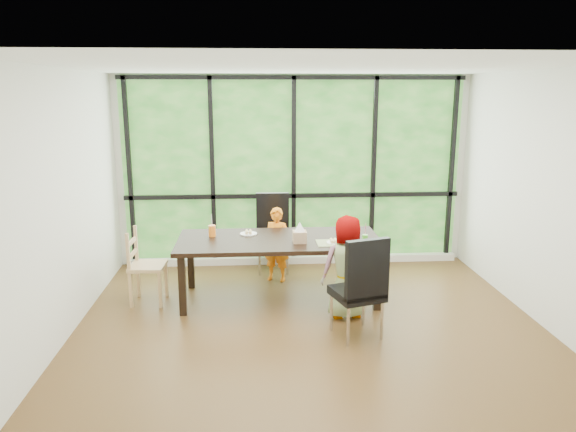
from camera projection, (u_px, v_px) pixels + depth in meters
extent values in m
plane|color=black|center=(309.00, 324.00, 5.84)|extent=(5.00, 5.00, 0.00)
plane|color=silver|center=(293.00, 171.00, 7.72)|extent=(5.00, 0.00, 5.00)
cube|color=#195117|center=(294.00, 171.00, 7.70)|extent=(4.80, 0.02, 2.65)
cube|color=silver|center=(294.00, 260.00, 7.92)|extent=(4.80, 0.12, 0.10)
cube|color=black|center=(279.00, 269.00, 6.51)|extent=(2.47, 1.21, 0.75)
cube|color=black|center=(273.00, 234.00, 7.46)|extent=(0.47, 0.47, 1.08)
cube|color=black|center=(357.00, 286.00, 5.46)|extent=(0.58, 0.58, 1.08)
cube|color=tan|center=(148.00, 266.00, 6.37)|extent=(0.42, 0.44, 0.90)
imported|color=orange|center=(277.00, 244.00, 7.11)|extent=(0.42, 0.35, 0.99)
imported|color=gray|center=(347.00, 267.00, 5.92)|extent=(0.59, 0.41, 1.16)
cube|color=tan|center=(335.00, 243.00, 6.23)|extent=(0.41, 0.30, 0.01)
cylinder|color=white|center=(249.00, 234.00, 6.62)|extent=(0.21, 0.21, 0.01)
cylinder|color=white|center=(336.00, 243.00, 6.23)|extent=(0.21, 0.21, 0.01)
cylinder|color=orange|center=(212.00, 231.00, 6.51)|extent=(0.09, 0.09, 0.14)
cylinder|color=#4EC22D|center=(365.00, 239.00, 6.21)|extent=(0.07, 0.07, 0.10)
cube|color=tan|center=(300.00, 237.00, 6.25)|extent=(0.16, 0.16, 0.13)
cylinder|color=white|center=(212.00, 222.00, 6.49)|extent=(0.01, 0.04, 0.20)
cylinder|color=pink|center=(365.00, 231.00, 6.19)|extent=(0.01, 0.04, 0.20)
cone|color=white|center=(300.00, 227.00, 6.22)|extent=(0.12, 0.12, 0.11)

